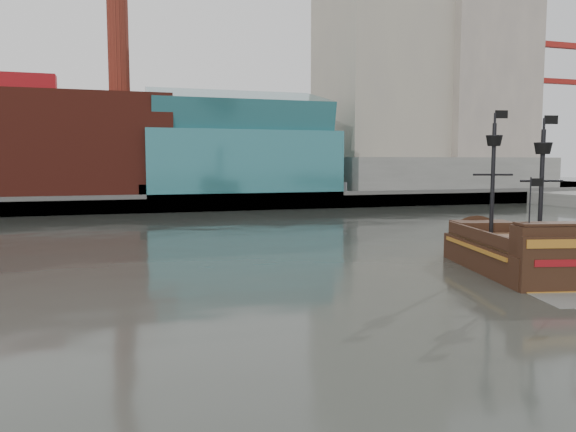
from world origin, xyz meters
name	(u,v)px	position (x,y,z in m)	size (l,w,h in m)	color
ground	(385,349)	(0.00, 0.00, 0.00)	(400.00, 400.00, 0.00)	#252723
promenade_far	(163,194)	(0.00, 92.00, 1.00)	(220.00, 60.00, 2.00)	slate
seawall	(182,203)	(0.00, 62.50, 1.30)	(220.00, 1.00, 2.60)	#4C4C49
skyline	(194,65)	(5.21, 84.56, 24.55)	(149.00, 45.00, 62.00)	brown
crane_a	(536,107)	(78.63, 82.00, 19.11)	(22.50, 4.00, 32.25)	slate
crane_b	(538,127)	(88.23, 92.00, 15.57)	(19.10, 4.00, 26.25)	slate
pirate_ship	(513,257)	(15.06, 11.06, 1.03)	(7.91, 15.87, 11.41)	black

